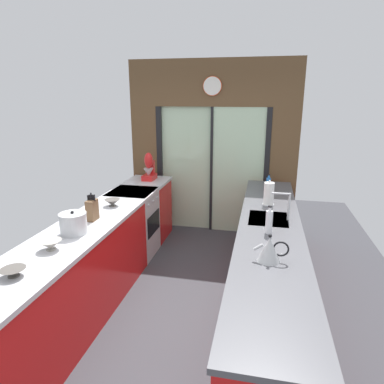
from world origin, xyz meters
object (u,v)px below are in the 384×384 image
mixing_bowl_far (112,202)px  soap_bottle_far (268,184)px  kettle (270,249)px  mixing_bowl_near (13,272)px  stock_pot (73,223)px  stand_mixer (149,169)px  soap_bottle_near (269,221)px  knife_block (92,210)px  oven_range (134,223)px  paper_towel_roll (269,194)px  mixing_bowl_mid (51,245)px

mixing_bowl_far → soap_bottle_far: 2.07m
kettle → mixing_bowl_near: bearing=-160.7°
stock_pot → kettle: 1.79m
stand_mixer → soap_bottle_far: size_ratio=1.83×
stock_pot → mixing_bowl_near: bearing=-90.0°
kettle → soap_bottle_near: 0.57m
knife_block → soap_bottle_far: size_ratio=1.27×
knife_block → soap_bottle_far: knife_block is taller
oven_range → mixing_bowl_far: (0.02, -0.65, 0.51)m
oven_range → mixing_bowl_near: (0.02, -2.30, 0.50)m
soap_bottle_near → paper_towel_roll: 0.87m
mixing_bowl_near → soap_bottle_near: size_ratio=0.66×
mixing_bowl_near → soap_bottle_near: soap_bottle_near is taller
mixing_bowl_near → mixing_bowl_mid: mixing_bowl_mid is taller
oven_range → knife_block: (0.02, -1.13, 0.58)m
oven_range → soap_bottle_far: bearing=12.6°
mixing_bowl_near → mixing_bowl_mid: 0.45m
soap_bottle_far → soap_bottle_near: bearing=-90.0°
mixing_bowl_near → knife_block: bearing=90.0°
oven_range → kettle: size_ratio=3.39×
stock_pot → soap_bottle_near: size_ratio=0.94×
mixing_bowl_near → stand_mixer: size_ratio=0.42×
stock_pot → kettle: (1.78, -0.18, 0.00)m
stand_mixer → kettle: 2.95m
mixing_bowl_near → kettle: 1.89m
paper_towel_roll → mixing_bowl_near: bearing=-130.8°
stock_pot → paper_towel_roll: bearing=35.2°
mixing_bowl_near → stock_pot: bearing=90.0°
knife_block → stand_mixer: bearing=90.0°
paper_towel_roll → mixing_bowl_mid: bearing=-137.7°
mixing_bowl_mid → stand_mixer: 2.53m
kettle → knife_block: bearing=162.9°
soap_bottle_near → soap_bottle_far: size_ratio=1.17×
soap_bottle_far → knife_block: bearing=-139.4°
mixing_bowl_near → stand_mixer: stand_mixer is taller
kettle → oven_range: bearing=137.1°
soap_bottle_near → stock_pot: bearing=-167.7°
oven_range → kettle: kettle is taller
mixing_bowl_near → oven_range: bearing=90.5°
mixing_bowl_far → stock_pot: bearing=-90.0°
oven_range → mixing_bowl_mid: size_ratio=4.99×
mixing_bowl_mid → mixing_bowl_far: bearing=90.0°
stock_pot → soap_bottle_near: bearing=12.3°
mixing_bowl_near → mixing_bowl_far: (0.00, 1.65, 0.01)m
stand_mixer → paper_towel_roll: size_ratio=1.40×
mixing_bowl_near → stock_pot: stock_pot is taller
mixing_bowl_mid → soap_bottle_far: (1.78, 2.25, 0.05)m
stock_pot → soap_bottle_near: (1.78, 0.39, 0.02)m
mixing_bowl_far → mixing_bowl_near: bearing=-90.0°
mixing_bowl_far → kettle: (1.78, -1.02, 0.06)m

